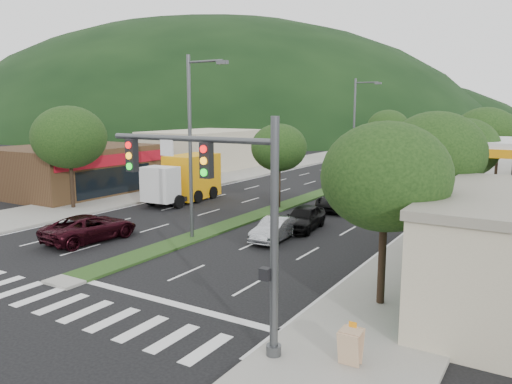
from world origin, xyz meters
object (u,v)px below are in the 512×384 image
Objects in this scene: tree_r_a at (386,177)px; tree_med_far at (388,128)px; tree_med_near at (279,148)px; car_queue_c at (397,176)px; box_truck at (186,180)px; motorhome at (433,165)px; suv_maroon at (90,228)px; car_queue_f at (459,173)px; tree_r_b at (435,153)px; streetlight_mid at (356,125)px; car_queue_d at (342,199)px; tree_r_e at (499,133)px; streetlight_near at (193,139)px; tree_r_d at (485,134)px; car_queue_b at (420,196)px; sedan_silver at (275,229)px; car_queue_a at (304,218)px; a_frame_sign at (351,344)px; traffic_signal at (227,197)px; tree_l_a at (69,137)px; tree_r_c at (463,148)px; car_queue_e at (386,182)px.

tree_med_far is (-12.00, 40.00, 0.19)m from tree_r_a.
tree_med_near reaches higher than car_queue_c.
box_truck is 0.86× the size of motorhome.
suv_maroon is 0.99× the size of car_queue_f.
tree_r_b is 24.09m from streetlight_mid.
car_queue_d is at bearing 116.19° from tree_r_a.
tree_r_e is 0.67× the size of streetlight_near.
tree_r_d is 7.60m from car_queue_b.
sedan_silver is 3.08m from car_queue_a.
streetlight_mid is 2.36× the size of car_queue_b.
tree_r_a reaches higher than car_queue_d.
tree_r_e is at bearing 89.42° from a_frame_sign.
tree_med_near is (-12.00, -12.00, -0.75)m from tree_r_d.
tree_r_b is at bearing 77.63° from traffic_signal.
tree_l_a is at bearing -28.42° from suv_maroon.
tree_med_far reaches higher than tree_r_e.
tree_r_d reaches higher than tree_med_near.
tree_r_b is 0.96× the size of tree_l_a.
tree_r_a is at bearing -90.00° from tree_r_e.
streetlight_mid is at bearing -145.01° from car_queue_f.
traffic_signal is at bearing -65.20° from tree_med_near.
tree_l_a is at bearing -175.33° from tree_r_b.
motorhome is (6.44, 29.33, -3.83)m from streetlight_near.
traffic_signal is 21.74m from tree_r_c.
car_queue_f is at bearing 90.54° from traffic_signal.
tree_r_d reaches higher than tree_r_e.
motorhome is at bearing -45.14° from tree_med_far.
car_queue_c is (-8.24, 31.14, -4.14)m from tree_r_a.
motorhome is at bearing 54.99° from tree_l_a.
tree_r_d is 19.00m from car_queue_a.
motorhome is (2.48, 7.18, 1.05)m from car_queue_e.
tree_med_far is 36.01m from streetlight_near.
streetlight_mid reaches higher than traffic_signal.
motorhome is (2.58, 17.18, 0.98)m from car_queue_d.
streetlight_mid reaches higher than motorhome.
streetlight_mid reaches higher than tree_l_a.
car_queue_a is 0.78× the size of car_queue_d.
box_truck reaches higher than car_queue_f.
suv_maroon is (-16.49, -35.26, -4.16)m from tree_r_e.
streetlight_near is 27.81m from car_queue_c.
car_queue_f is at bearing 50.97° from car_queue_c.
tree_r_c is 16.85m from streetlight_near.
streetlight_near is 12.46m from box_truck.
tree_r_d reaches higher than box_truck.
streetlight_near is (0.21, -10.00, 1.16)m from tree_med_near.
car_queue_d is 17.40m from motorhome.
tree_med_near reaches higher than car_queue_d.
suv_maroon is at bearing -150.55° from sedan_silver.
car_queue_e is 3.00× the size of a_frame_sign.
tree_r_a is 36.52m from car_queue_f.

